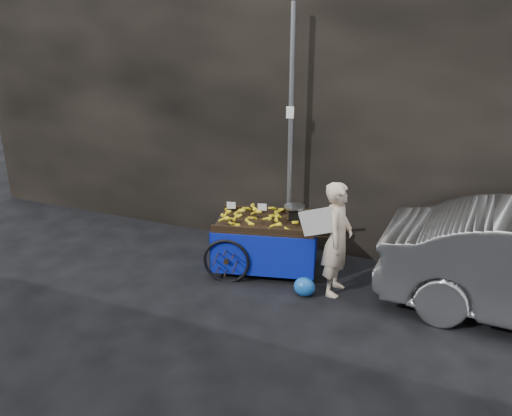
% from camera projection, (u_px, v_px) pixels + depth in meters
% --- Properties ---
extents(ground, '(80.00, 80.00, 0.00)m').
position_uv_depth(ground, '(240.00, 282.00, 7.55)').
color(ground, black).
rests_on(ground, ground).
extents(building_wall, '(13.50, 2.00, 5.00)m').
position_uv_depth(building_wall, '(321.00, 96.00, 8.80)').
color(building_wall, black).
rests_on(building_wall, ground).
extents(street_pole, '(0.12, 0.10, 4.00)m').
position_uv_depth(street_pole, '(291.00, 137.00, 7.88)').
color(street_pole, slate).
rests_on(street_pole, ground).
extents(banana_cart, '(2.29, 1.43, 1.16)m').
position_uv_depth(banana_cart, '(263.00, 227.00, 7.75)').
color(banana_cart, black).
rests_on(banana_cart, ground).
extents(vendor, '(0.74, 0.61, 1.66)m').
position_uv_depth(vendor, '(337.00, 239.00, 7.01)').
color(vendor, '#CBB397').
rests_on(vendor, ground).
extents(plastic_bag, '(0.31, 0.25, 0.28)m').
position_uv_depth(plastic_bag, '(304.00, 287.00, 7.13)').
color(plastic_bag, '#1651A9').
rests_on(plastic_bag, ground).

